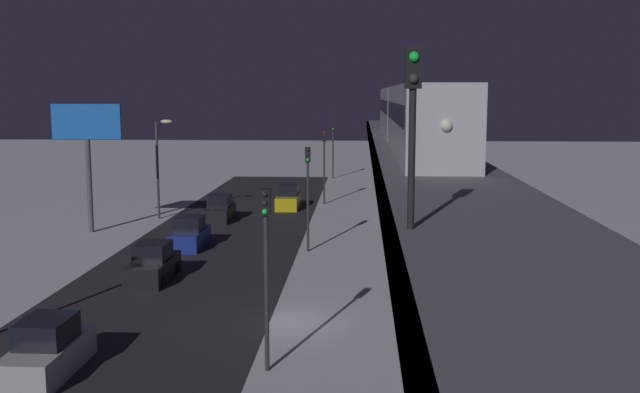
# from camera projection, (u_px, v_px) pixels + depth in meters

# --- Properties ---
(ground_plane) EXTENTS (240.00, 240.00, 0.00)m
(ground_plane) POSITION_uv_depth(u_px,v_px,m) (290.00, 323.00, 30.29)
(ground_plane) COLOR silver
(avenue_asphalt) EXTENTS (11.00, 107.64, 0.01)m
(avenue_asphalt) POSITION_uv_depth(u_px,v_px,m) (141.00, 320.00, 30.65)
(avenue_asphalt) COLOR #28282D
(avenue_asphalt) RESTS_ON ground_plane
(elevated_railway) EXTENTS (5.00, 107.64, 6.57)m
(elevated_railway) POSITION_uv_depth(u_px,v_px,m) (434.00, 191.00, 29.15)
(elevated_railway) COLOR slate
(elevated_railway) RESTS_ON ground_plane
(subway_train) EXTENTS (2.94, 36.87, 3.40)m
(subway_train) POSITION_uv_depth(u_px,v_px,m) (412.00, 114.00, 44.14)
(subway_train) COLOR #B7BABF
(subway_train) RESTS_ON elevated_railway
(rail_signal) EXTENTS (0.36, 0.41, 4.00)m
(rail_signal) POSITION_uv_depth(u_px,v_px,m) (413.00, 106.00, 15.68)
(rail_signal) COLOR black
(rail_signal) RESTS_ON elevated_railway
(sedan_black) EXTENTS (1.91, 4.52, 1.97)m
(sedan_black) POSITION_uv_depth(u_px,v_px,m) (153.00, 265.00, 37.20)
(sedan_black) COLOR black
(sedan_black) RESTS_ON ground_plane
(sedan_yellow) EXTENTS (1.80, 4.54, 1.97)m
(sedan_yellow) POSITION_uv_depth(u_px,v_px,m) (288.00, 199.00, 60.76)
(sedan_yellow) COLOR gold
(sedan_yellow) RESTS_ON ground_plane
(sedan_blue) EXTENTS (1.80, 4.22, 1.97)m
(sedan_blue) POSITION_uv_depth(u_px,v_px,m) (190.00, 235.00, 45.14)
(sedan_blue) COLOR navy
(sedan_blue) RESTS_ON ground_plane
(sedan_silver) EXTENTS (1.80, 4.38, 1.97)m
(sedan_silver) POSITION_uv_depth(u_px,v_px,m) (48.00, 351.00, 24.70)
(sedan_silver) COLOR #B2B2B7
(sedan_silver) RESTS_ON ground_plane
(sedan_black_2) EXTENTS (1.80, 4.15, 1.97)m
(sedan_black_2) POSITION_uv_depth(u_px,v_px,m) (220.00, 210.00, 54.69)
(sedan_black_2) COLOR black
(sedan_black_2) RESTS_ON ground_plane
(traffic_light_near) EXTENTS (0.32, 0.44, 6.40)m
(traffic_light_near) POSITION_uv_depth(u_px,v_px,m) (266.00, 253.00, 24.48)
(traffic_light_near) COLOR #2D2D2D
(traffic_light_near) RESTS_ON ground_plane
(traffic_light_mid) EXTENTS (0.32, 0.44, 6.40)m
(traffic_light_mid) POSITION_uv_depth(u_px,v_px,m) (308.00, 183.00, 43.53)
(traffic_light_mid) COLOR #2D2D2D
(traffic_light_mid) RESTS_ON ground_plane
(traffic_light_far) EXTENTS (0.32, 0.44, 6.40)m
(traffic_light_far) POSITION_uv_depth(u_px,v_px,m) (324.00, 156.00, 62.57)
(traffic_light_far) COLOR #2D2D2D
(traffic_light_far) RESTS_ON ground_plane
(traffic_light_distant) EXTENTS (0.32, 0.44, 6.40)m
(traffic_light_distant) POSITION_uv_depth(u_px,v_px,m) (333.00, 142.00, 81.61)
(traffic_light_distant) COLOR #2D2D2D
(traffic_light_distant) RESTS_ON ground_plane
(commercial_billboard) EXTENTS (4.80, 0.36, 8.90)m
(commercial_billboard) POSITION_uv_depth(u_px,v_px,m) (87.00, 134.00, 49.29)
(commercial_billboard) COLOR #4C4C51
(commercial_billboard) RESTS_ON ground_plane
(street_lamp_far) EXTENTS (1.35, 0.44, 7.65)m
(street_lamp_far) POSITION_uv_depth(u_px,v_px,m) (160.00, 157.00, 55.02)
(street_lamp_far) COLOR #38383D
(street_lamp_far) RESTS_ON ground_plane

